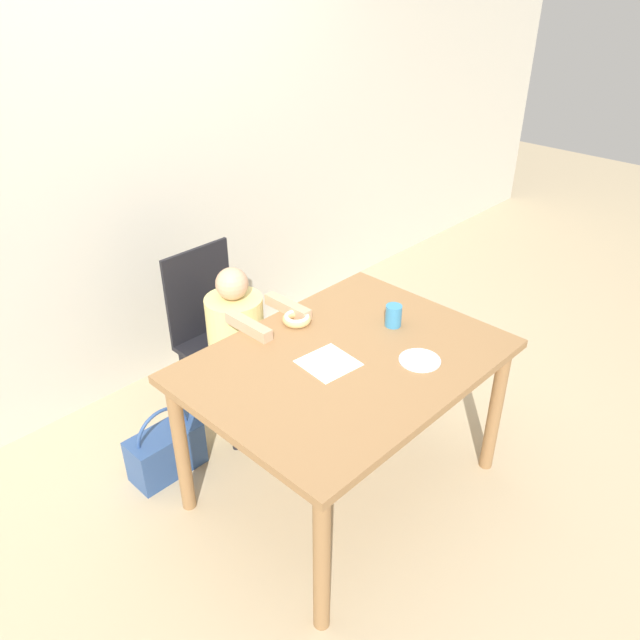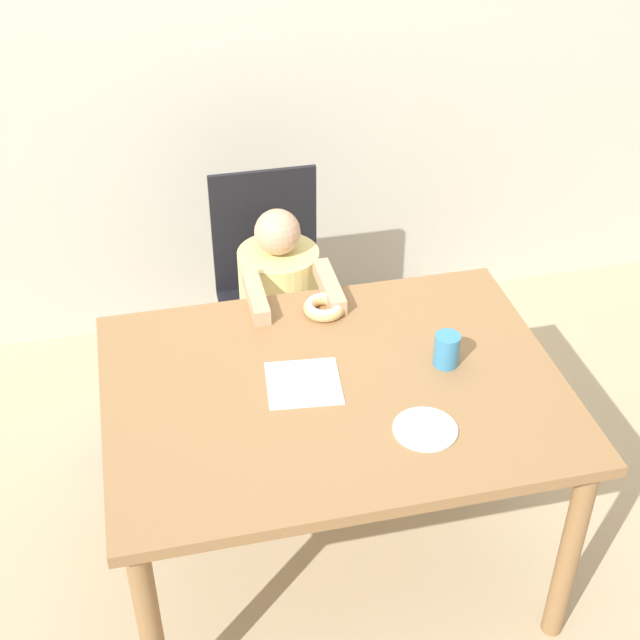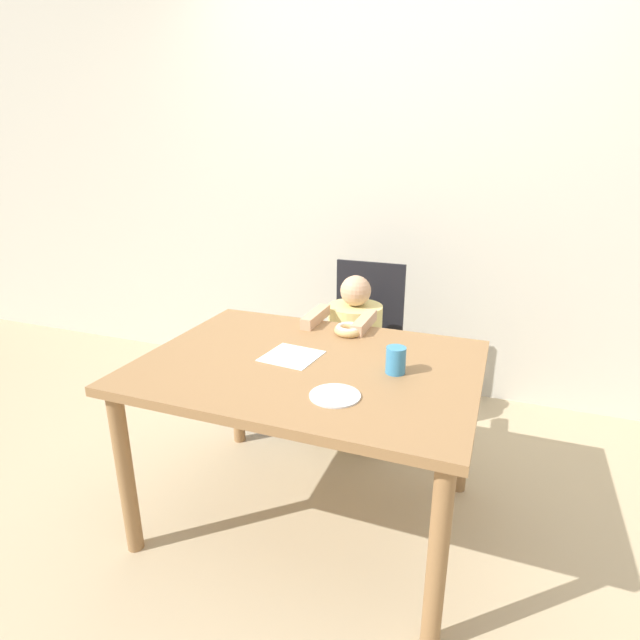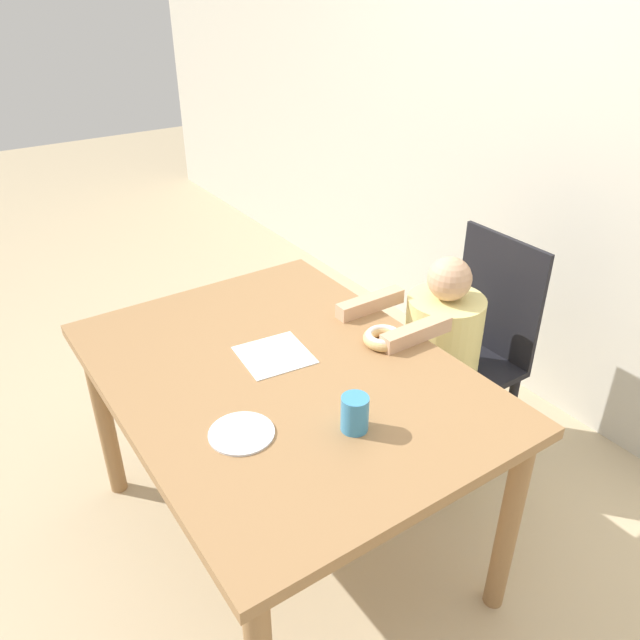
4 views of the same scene
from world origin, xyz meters
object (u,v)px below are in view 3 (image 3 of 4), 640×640
child_figure (354,361)px  chair (361,348)px  donut (349,329)px  handbag (270,400)px  cup (396,360)px

child_figure → chair: bearing=90.0°
donut → chair: bearing=99.2°
chair → handbag: chair is taller
child_figure → handbag: bearing=-177.4°
donut → handbag: donut is taller
chair → handbag: size_ratio=2.47×
chair → donut: chair is taller
chair → donut: (0.08, -0.47, 0.28)m
chair → cup: (0.35, -0.79, 0.31)m
donut → cup: size_ratio=1.31×
handbag → child_figure: bearing=2.6°
child_figure → handbag: child_figure is taller
donut → handbag: size_ratio=0.35×
donut → handbag: (-0.55, 0.32, -0.61)m
handbag → cup: size_ratio=3.70×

